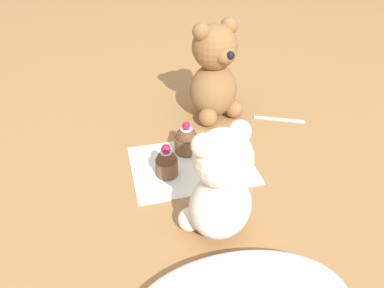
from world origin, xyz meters
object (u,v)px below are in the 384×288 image
at_px(teddy_bear_cream, 218,187).
at_px(teddy_bear_tan, 215,74).
at_px(teaspoon, 279,119).
at_px(cupcake_near_tan_bear, 187,140).
at_px(cupcake_near_cream_bear, 167,163).

bearing_deg(teddy_bear_cream, teddy_bear_tan, -124.99).
distance_m(teddy_bear_tan, teaspoon, 0.20).
distance_m(cupcake_near_tan_bear, teaspoon, 0.27).
xyz_separation_m(teddy_bear_cream, teaspoon, (-0.27, -0.31, -0.10)).
bearing_deg(teddy_bear_cream, cupcake_near_tan_bear, -110.17).
distance_m(teddy_bear_cream, cupcake_near_tan_bear, 0.25).
height_order(teddy_bear_tan, cupcake_near_tan_bear, teddy_bear_tan).
bearing_deg(teddy_bear_tan, cupcake_near_tan_bear, -143.44).
relative_size(cupcake_near_cream_bear, teaspoon, 0.55).
relative_size(teddy_bear_tan, cupcake_near_cream_bear, 3.47).
height_order(cupcake_near_cream_bear, cupcake_near_tan_bear, cupcake_near_tan_bear).
bearing_deg(cupcake_near_cream_bear, cupcake_near_tan_bear, -130.10).
relative_size(cupcake_near_tan_bear, teaspoon, 0.57).
relative_size(teddy_bear_tan, cupcake_near_tan_bear, 3.37).
height_order(teddy_bear_cream, teddy_bear_tan, teddy_bear_tan).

